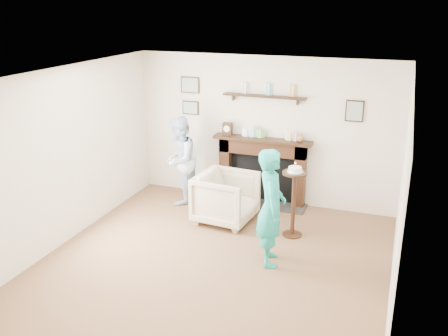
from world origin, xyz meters
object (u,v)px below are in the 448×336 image
at_px(armchair, 226,221).
at_px(woman, 269,261).
at_px(man, 181,202).
at_px(pedestal_table, 294,191).

bearing_deg(armchair, woman, -130.55).
xyz_separation_m(man, woman, (2.01, -1.49, 0.00)).
relative_size(woman, pedestal_table, 1.38).
relative_size(armchair, woman, 0.55).
bearing_deg(man, woman, 49.10).
bearing_deg(man, armchair, 60.43).
relative_size(man, woman, 0.95).
bearing_deg(pedestal_table, armchair, 173.48).
distance_m(armchair, woman, 1.42).
distance_m(armchair, pedestal_table, 1.31).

